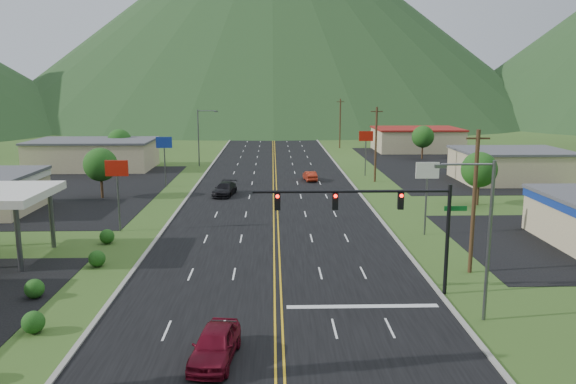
{
  "coord_description": "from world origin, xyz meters",
  "views": [
    {
      "loc": [
        -0.29,
        -19.17,
        13.01
      ],
      "look_at": [
        0.94,
        24.75,
        4.5
      ],
      "focal_mm": 35.0,
      "sensor_mm": 36.0,
      "label": 1
    }
  ],
  "objects_px": {
    "car_red_near": "(215,345)",
    "streetlight_west": "(200,134)",
    "streetlight_east": "(484,230)",
    "car_dark_mid": "(225,189)",
    "car_red_far": "(310,176)",
    "traffic_signal": "(384,212)"
  },
  "relations": [
    {
      "from": "traffic_signal",
      "to": "car_dark_mid",
      "type": "distance_m",
      "value": 34.51
    },
    {
      "from": "car_red_near",
      "to": "car_red_far",
      "type": "xyz_separation_m",
      "value": [
        7.87,
        50.27,
        -0.16
      ]
    },
    {
      "from": "car_red_near",
      "to": "streetlight_east",
      "type": "bearing_deg",
      "value": 24.25
    },
    {
      "from": "car_dark_mid",
      "to": "streetlight_east",
      "type": "bearing_deg",
      "value": -55.09
    },
    {
      "from": "car_red_near",
      "to": "car_dark_mid",
      "type": "distance_m",
      "value": 40.35
    },
    {
      "from": "streetlight_west",
      "to": "car_red_far",
      "type": "xyz_separation_m",
      "value": [
        16.49,
        -14.1,
        -4.53
      ]
    },
    {
      "from": "streetlight_east",
      "to": "car_dark_mid",
      "type": "xyz_separation_m",
      "value": [
        -17.11,
        35.87,
        -4.43
      ]
    },
    {
      "from": "traffic_signal",
      "to": "streetlight_west",
      "type": "xyz_separation_m",
      "value": [
        -18.16,
        56.0,
        -0.15
      ]
    },
    {
      "from": "streetlight_east",
      "to": "car_dark_mid",
      "type": "distance_m",
      "value": 39.99
    },
    {
      "from": "traffic_signal",
      "to": "streetlight_west",
      "type": "distance_m",
      "value": 58.88
    },
    {
      "from": "car_red_near",
      "to": "streetlight_west",
      "type": "bearing_deg",
      "value": 104.79
    },
    {
      "from": "car_red_near",
      "to": "car_red_far",
      "type": "distance_m",
      "value": 50.89
    },
    {
      "from": "car_dark_mid",
      "to": "car_red_far",
      "type": "relative_size",
      "value": 1.31
    },
    {
      "from": "streetlight_east",
      "to": "traffic_signal",
      "type": "bearing_deg",
      "value": 139.61
    },
    {
      "from": "streetlight_west",
      "to": "car_red_near",
      "type": "height_order",
      "value": "streetlight_west"
    },
    {
      "from": "traffic_signal",
      "to": "streetlight_east",
      "type": "xyz_separation_m",
      "value": [
        4.7,
        -4.0,
        -0.15
      ]
    },
    {
      "from": "car_red_near",
      "to": "car_dark_mid",
      "type": "height_order",
      "value": "car_red_near"
    },
    {
      "from": "traffic_signal",
      "to": "streetlight_west",
      "type": "bearing_deg",
      "value": 107.97
    },
    {
      "from": "car_red_far",
      "to": "car_red_near",
      "type": "bearing_deg",
      "value": 74.15
    },
    {
      "from": "car_red_far",
      "to": "streetlight_east",
      "type": "bearing_deg",
      "value": 90.96
    },
    {
      "from": "car_red_far",
      "to": "traffic_signal",
      "type": "bearing_deg",
      "value": 85.34
    },
    {
      "from": "car_red_near",
      "to": "traffic_signal",
      "type": "bearing_deg",
      "value": 48.41
    }
  ]
}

